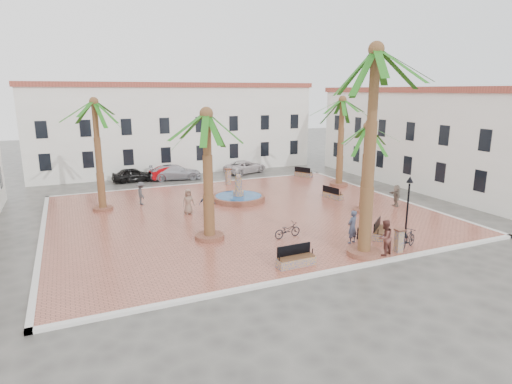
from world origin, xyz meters
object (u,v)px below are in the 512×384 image
palm_nw (95,114)px  palm_sw (207,130)px  litter_bin (360,234)px  cyclist_a (352,227)px  bollard_e (367,199)px  pedestrian_north (141,193)px  car_red (171,173)px  bench_ne (303,174)px  bench_e (332,195)px  pedestrian_fountain_a (188,202)px  car_black (134,175)px  car_silver (176,172)px  bicycle_b (408,239)px  bench_s (296,260)px  bicycle_a (287,230)px  palm_e (367,137)px  palm_ne (342,110)px  lamppost_e (340,154)px  bollard_se (399,240)px  cyclist_b (385,238)px  bollard_n (228,176)px  pedestrian_fountain_b (207,204)px  pedestrian_east (396,195)px  lamppost_s (408,196)px  palm_s (375,72)px  fountain (239,197)px  car_white (245,167)px

palm_nw → palm_sw: (5.24, -9.17, -0.59)m
litter_bin → cyclist_a: cyclist_a is taller
bollard_e → pedestrian_north: bearing=151.5°
car_red → bench_ne: bearing=-116.3°
bench_e → car_red: size_ratio=0.46×
cyclist_a → pedestrian_fountain_a: bearing=-70.6°
bollard_e → pedestrian_fountain_a: 12.98m
car_black → car_silver: (4.01, -0.56, 0.05)m
bicycle_b → car_red: bearing=-6.1°
pedestrian_north → car_silver: pedestrian_north is taller
bench_e → bollard_e: (0.43, -3.81, 0.51)m
bench_s → bollard_e: bearing=34.4°
bicycle_a → bench_ne: bearing=-39.3°
palm_e → palm_ne: bearing=66.8°
litter_bin → car_red: bearing=105.2°
lamppost_e → pedestrian_fountain_a: lamppost_e is taller
bollard_se → cyclist_b: 1.04m
bench_ne → bollard_n: bearing=61.8°
palm_e → lamppost_e: palm_e is taller
pedestrian_fountain_b → pedestrian_east: size_ratio=1.16×
palm_ne → lamppost_s: bearing=-108.7°
palm_sw → bench_s: size_ratio=3.81×
pedestrian_fountain_b → cyclist_b: bearing=-40.6°
palm_s → cyclist_a: palm_s is taller
fountain → cyclist_b: 14.18m
car_white → litter_bin: bearing=153.1°
lamppost_e → pedestrian_north: size_ratio=2.34×
bench_ne → lamppost_s: 19.07m
lamppost_s → bollard_e: bearing=73.3°
bench_e → cyclist_a: bearing=139.4°
bench_ne → cyclist_b: cyclist_b is taller
palm_nw → pedestrian_east: (20.40, -7.87, -6.15)m
palm_ne → lamppost_s: palm_ne is taller
bollard_se → bicycle_a: (-4.43, 4.49, -0.21)m
palm_ne → pedestrian_fountain_b: size_ratio=4.25×
pedestrian_fountain_a → car_white: 16.58m
palm_nw → palm_ne: bearing=-0.4°
bicycle_b → fountain: bearing=-4.2°
palm_sw → pedestrian_north: palm_sw is taller
lamppost_s → pedestrian_north: (-13.12, 14.07, -1.64)m
pedestrian_fountain_a → pedestrian_north: 4.75m
bench_e → car_black: (-13.70, 13.88, 0.26)m
fountain → litter_bin: fountain is taller
bollard_e → litter_bin: size_ratio=2.27×
palm_e → pedestrian_fountain_b: size_ratio=3.39×
lamppost_e → bicycle_a: (-11.67, -11.65, -2.34)m
palm_ne → car_red: (-13.30, 9.78, -6.30)m
bench_s → litter_bin: size_ratio=3.01×
palm_nw → bollard_e: palm_nw is taller
litter_bin → pedestrian_east: size_ratio=0.41×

